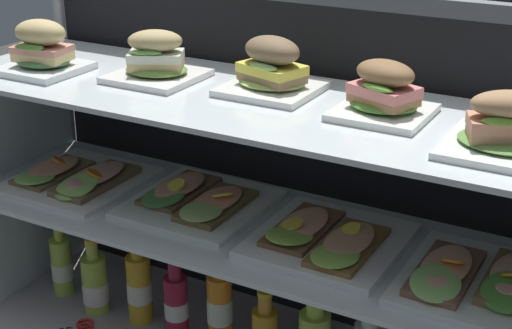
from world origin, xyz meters
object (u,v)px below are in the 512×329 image
at_px(plated_roll_sandwich_far_right, 272,71).
at_px(open_sandwich_tray_near_right_corner, 76,178).
at_px(juice_bottle_tucked_behind, 95,284).
at_px(juice_bottle_back_left, 221,307).
at_px(plated_roll_sandwich_near_right_corner, 384,94).
at_px(plated_roll_sandwich_right_of_center, 42,51).
at_px(open_sandwich_tray_center, 197,200).
at_px(juice_bottle_front_fourth, 63,265).
at_px(plated_roll_sandwich_mid_right, 507,131).
at_px(open_sandwich_tray_right_of_center, 481,280).
at_px(juice_bottle_front_right_end, 139,286).
at_px(open_sandwich_tray_far_right, 327,239).
at_px(juice_bottle_front_second, 176,303).
at_px(kitchen_scissors, 77,327).
at_px(plated_roll_sandwich_center, 156,62).

relative_size(plated_roll_sandwich_far_right, open_sandwich_tray_near_right_corner, 0.62).
distance_m(juice_bottle_tucked_behind, juice_bottle_back_left, 0.37).
bearing_deg(plated_roll_sandwich_near_right_corner, plated_roll_sandwich_right_of_center, -174.11).
bearing_deg(open_sandwich_tray_center, juice_bottle_front_fourth, -178.14).
bearing_deg(juice_bottle_back_left, plated_roll_sandwich_mid_right, -5.39).
relative_size(open_sandwich_tray_right_of_center, juice_bottle_back_left, 1.22).
bearing_deg(open_sandwich_tray_center, plated_roll_sandwich_right_of_center, -167.81).
xyz_separation_m(open_sandwich_tray_near_right_corner, juice_bottle_front_right_end, (0.17, 0.01, -0.27)).
xyz_separation_m(plated_roll_sandwich_right_of_center, plated_roll_sandwich_near_right_corner, (0.80, 0.08, -0.00)).
relative_size(plated_roll_sandwich_right_of_center, juice_bottle_front_fourth, 0.82).
height_order(plated_roll_sandwich_far_right, juice_bottle_front_right_end, plated_roll_sandwich_far_right).
bearing_deg(juice_bottle_front_fourth, plated_roll_sandwich_mid_right, -2.97).
bearing_deg(juice_bottle_front_right_end, plated_roll_sandwich_far_right, 10.41).
relative_size(plated_roll_sandwich_right_of_center, juice_bottle_back_left, 0.68).
bearing_deg(open_sandwich_tray_far_right, juice_bottle_front_second, 179.89).
height_order(plated_roll_sandwich_far_right, kitchen_scissors, plated_roll_sandwich_far_right).
distance_m(plated_roll_sandwich_far_right, kitchen_scissors, 0.85).
bearing_deg(plated_roll_sandwich_right_of_center, juice_bottle_front_fourth, 138.18).
distance_m(plated_roll_sandwich_far_right, plated_roll_sandwich_mid_right, 0.53).
xyz_separation_m(plated_roll_sandwich_right_of_center, open_sandwich_tray_right_of_center, (1.03, 0.04, -0.32)).
distance_m(plated_roll_sandwich_near_right_corner, open_sandwich_tray_far_right, 0.34).
height_order(plated_roll_sandwich_mid_right, juice_bottle_front_second, plated_roll_sandwich_mid_right).
relative_size(plated_roll_sandwich_near_right_corner, open_sandwich_tray_far_right, 0.57).
bearing_deg(kitchen_scissors, plated_roll_sandwich_mid_right, 3.62).
bearing_deg(juice_bottle_back_left, juice_bottle_front_fourth, -179.96).
height_order(juice_bottle_front_right_end, kitchen_scissors, juice_bottle_front_right_end).
distance_m(plated_roll_sandwich_right_of_center, plated_roll_sandwich_mid_right, 1.05).
bearing_deg(plated_roll_sandwich_center, plated_roll_sandwich_near_right_corner, 0.65).
bearing_deg(juice_bottle_front_second, juice_bottle_front_fourth, 177.53).
relative_size(open_sandwich_tray_right_of_center, kitchen_scissors, 2.03).
height_order(open_sandwich_tray_near_right_corner, juice_bottle_tucked_behind, open_sandwich_tray_near_right_corner).
height_order(plated_roll_sandwich_near_right_corner, juice_bottle_tucked_behind, plated_roll_sandwich_near_right_corner).
bearing_deg(juice_bottle_back_left, plated_roll_sandwich_near_right_corner, 2.81).
bearing_deg(open_sandwich_tray_near_right_corner, plated_roll_sandwich_right_of_center, -124.32).
relative_size(plated_roll_sandwich_near_right_corner, juice_bottle_back_left, 0.69).
height_order(open_sandwich_tray_far_right, juice_bottle_front_fourth, open_sandwich_tray_far_right).
height_order(plated_roll_sandwich_right_of_center, juice_bottle_back_left, plated_roll_sandwich_right_of_center).
distance_m(open_sandwich_tray_far_right, juice_bottle_front_fourth, 0.83).
height_order(juice_bottle_front_right_end, juice_bottle_front_second, juice_bottle_front_right_end).
distance_m(open_sandwich_tray_center, open_sandwich_tray_far_right, 0.35).
xyz_separation_m(juice_bottle_tucked_behind, juice_bottle_front_right_end, (0.13, 0.02, 0.02)).
xyz_separation_m(plated_roll_sandwich_center, juice_bottle_front_right_end, (-0.07, -0.02, -0.59)).
distance_m(open_sandwich_tray_center, juice_bottle_front_second, 0.29).
bearing_deg(plated_roll_sandwich_near_right_corner, juice_bottle_tucked_behind, -176.23).
bearing_deg(open_sandwich_tray_far_right, kitchen_scissors, -170.80).
relative_size(plated_roll_sandwich_near_right_corner, open_sandwich_tray_right_of_center, 0.57).
bearing_deg(plated_roll_sandwich_center, kitchen_scissors, -145.36).
height_order(plated_roll_sandwich_mid_right, open_sandwich_tray_far_right, plated_roll_sandwich_mid_right).
xyz_separation_m(open_sandwich_tray_near_right_corner, juice_bottle_front_second, (0.28, 0.01, -0.28)).
height_order(juice_bottle_tucked_behind, juice_bottle_back_left, juice_bottle_back_left).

